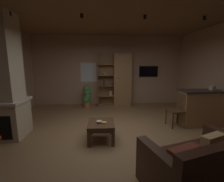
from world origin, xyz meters
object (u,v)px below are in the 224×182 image
object	(u,v)px
coffee_table	(101,126)
wall_mounted_tv	(148,71)
table_book_1	(99,121)
potted_floor_plant	(87,95)
stone_fireplace	(3,83)
dining_chair	(179,108)
tissue_box	(212,88)
table_book_0	(103,123)
leather_couch	(201,167)
bookshelf_cabinet	(120,80)
kitchen_bar_counter	(204,108)

from	to	relation	value
coffee_table	wall_mounted_tv	bearing A→B (deg)	58.27
coffee_table	table_book_1	bearing A→B (deg)	-133.29
potted_floor_plant	wall_mounted_tv	xyz separation A→B (m)	(2.59, 0.49, 0.92)
coffee_table	stone_fireplace	bearing A→B (deg)	171.68
potted_floor_plant	wall_mounted_tv	distance (m)	2.79
stone_fireplace	dining_chair	world-z (taller)	stone_fireplace
potted_floor_plant	tissue_box	bearing A→B (deg)	-27.77
table_book_0	wall_mounted_tv	bearing A→B (deg)	59.33
leather_couch	table_book_0	distance (m)	1.99
stone_fireplace	bookshelf_cabinet	distance (m)	4.06
coffee_table	table_book_0	bearing A→B (deg)	-44.24
leather_couch	wall_mounted_tv	xyz separation A→B (m)	(0.57, 4.71, 1.11)
kitchen_bar_counter	tissue_box	bearing A→B (deg)	7.06
tissue_box	wall_mounted_tv	world-z (taller)	wall_mounted_tv
bookshelf_cabinet	potted_floor_plant	bearing A→B (deg)	-168.47
stone_fireplace	kitchen_bar_counter	bearing A→B (deg)	4.69
coffee_table	table_book_1	distance (m)	0.14
kitchen_bar_counter	table_book_1	size ratio (longest dim) A/B	12.86
stone_fireplace	tissue_box	size ratio (longest dim) A/B	23.99
kitchen_bar_counter	leather_couch	world-z (taller)	kitchen_bar_counter
coffee_table	potted_floor_plant	world-z (taller)	potted_floor_plant
bookshelf_cabinet	wall_mounted_tv	world-z (taller)	bookshelf_cabinet
kitchen_bar_counter	leather_couch	size ratio (longest dim) A/B	0.82
table_book_0	table_book_1	world-z (taller)	table_book_1
tissue_box	wall_mounted_tv	bearing A→B (deg)	114.85
kitchen_bar_counter	potted_floor_plant	size ratio (longest dim) A/B	1.55
table_book_0	stone_fireplace	bearing A→B (deg)	170.64
kitchen_bar_counter	table_book_1	xyz separation A→B (m)	(-2.98, -0.80, -0.04)
dining_chair	wall_mounted_tv	world-z (taller)	wall_mounted_tv
dining_chair	potted_floor_plant	size ratio (longest dim) A/B	1.01
tissue_box	wall_mounted_tv	xyz separation A→B (m)	(-1.14, 2.45, 0.34)
bookshelf_cabinet	potted_floor_plant	xyz separation A→B (m)	(-1.36, -0.28, -0.56)
kitchen_bar_counter	wall_mounted_tv	xyz separation A→B (m)	(-0.94, 2.48, 0.90)
kitchen_bar_counter	bookshelf_cabinet	bearing A→B (deg)	133.82
kitchen_bar_counter	wall_mounted_tv	bearing A→B (deg)	110.75
table_book_1	table_book_0	bearing A→B (deg)	-4.33
stone_fireplace	dining_chair	bearing A→B (deg)	4.77
kitchen_bar_counter	dining_chair	size ratio (longest dim) A/B	1.53
table_book_1	dining_chair	world-z (taller)	dining_chair
stone_fireplace	table_book_1	world-z (taller)	stone_fireplace
leather_couch	table_book_1	size ratio (longest dim) A/B	15.66
table_book_0	potted_floor_plant	bearing A→B (deg)	103.01
tissue_box	table_book_0	distance (m)	3.26
stone_fireplace	leather_couch	xyz separation A→B (m)	(3.70, -1.81, -1.00)
coffee_table	dining_chair	bearing A→B (deg)	17.99
tissue_box	dining_chair	xyz separation A→B (m)	(-0.98, -0.08, -0.54)
leather_couch	bookshelf_cabinet	bearing A→B (deg)	98.43
table_book_0	potted_floor_plant	size ratio (longest dim) A/B	0.15
bookshelf_cabinet	dining_chair	bearing A→B (deg)	-59.02
table_book_0	table_book_1	bearing A→B (deg)	175.67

